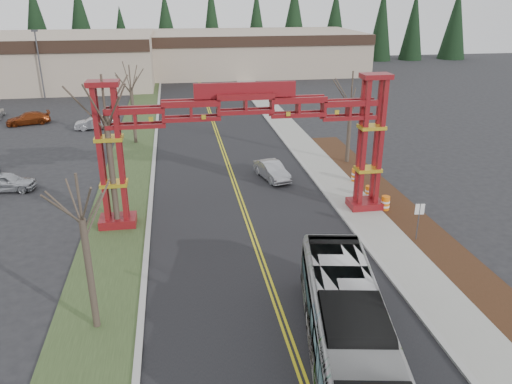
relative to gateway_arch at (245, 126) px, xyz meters
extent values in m
cube|color=black|center=(0.00, 7.00, -5.97)|extent=(12.00, 110.00, 0.02)
cube|color=gold|center=(-0.12, 7.00, -5.96)|extent=(0.12, 100.00, 0.01)
cube|color=gold|center=(0.12, 7.00, -5.96)|extent=(0.12, 100.00, 0.01)
cube|color=#A3A29E|center=(6.15, 7.00, -5.91)|extent=(0.30, 110.00, 0.15)
cube|color=gray|center=(7.60, 7.00, -5.91)|extent=(2.60, 110.00, 0.14)
cube|color=#321F10|center=(10.20, -8.00, -5.92)|extent=(2.60, 50.00, 0.12)
cube|color=#2F4020|center=(-8.00, 7.00, -5.94)|extent=(4.00, 110.00, 0.08)
cube|color=#A3A29E|center=(-6.15, 7.00, -5.91)|extent=(0.30, 110.00, 0.15)
cube|color=maroon|center=(-8.00, 0.00, -5.68)|extent=(2.20, 1.60, 0.60)
cube|color=maroon|center=(-8.55, -0.35, -1.38)|extent=(0.28, 0.28, 8.00)
cube|color=maroon|center=(-7.45, -0.35, -1.38)|extent=(0.28, 0.28, 8.00)
cube|color=maroon|center=(-8.55, 0.35, -1.38)|extent=(0.28, 0.28, 8.00)
cube|color=maroon|center=(-7.45, 0.35, -1.38)|extent=(0.28, 0.28, 8.00)
cube|color=gold|center=(-8.00, 0.00, -3.18)|extent=(1.60, 1.10, 0.22)
cube|color=gold|center=(-8.00, 0.00, -0.38)|extent=(1.60, 1.10, 0.22)
cube|color=maroon|center=(-8.00, 0.00, 2.77)|extent=(1.80, 1.20, 0.30)
cube|color=maroon|center=(8.00, 0.00, -5.68)|extent=(2.20, 1.60, 0.60)
cube|color=maroon|center=(7.45, -0.35, -1.38)|extent=(0.28, 0.28, 8.00)
cube|color=maroon|center=(8.55, -0.35, -1.38)|extent=(0.28, 0.28, 8.00)
cube|color=maroon|center=(7.45, 0.35, -1.38)|extent=(0.28, 0.28, 8.00)
cube|color=maroon|center=(8.55, 0.35, -1.38)|extent=(0.28, 0.28, 8.00)
cube|color=gold|center=(8.00, 0.00, -3.18)|extent=(1.60, 1.10, 0.22)
cube|color=gold|center=(8.00, 0.00, -0.38)|extent=(1.60, 1.10, 0.22)
cube|color=maroon|center=(8.00, 0.00, 2.77)|extent=(1.80, 1.20, 0.30)
cube|color=maroon|center=(0.00, 0.00, 1.52)|extent=(16.00, 0.90, 1.00)
cube|color=maroon|center=(0.00, 0.00, 0.62)|extent=(16.00, 0.90, 0.60)
cube|color=maroon|center=(0.00, 0.00, 2.17)|extent=(6.00, 0.25, 0.90)
cube|color=tan|center=(10.00, 62.00, -2.48)|extent=(38.00, 20.00, 7.00)
cube|color=black|center=(10.00, 51.90, 0.22)|extent=(38.00, 0.40, 1.60)
cone|color=black|center=(-29.50, 74.00, 0.52)|extent=(5.60, 5.60, 13.00)
cylinder|color=#382D26|center=(-29.50, 74.00, -5.18)|extent=(0.80, 0.80, 1.60)
cone|color=black|center=(-21.00, 74.00, 0.52)|extent=(5.60, 5.60, 13.00)
cylinder|color=#382D26|center=(-21.00, 74.00, -5.18)|extent=(0.80, 0.80, 1.60)
cone|color=black|center=(-12.50, 74.00, 0.52)|extent=(5.60, 5.60, 13.00)
cylinder|color=#382D26|center=(-12.50, 74.00, -5.18)|extent=(0.80, 0.80, 1.60)
cone|color=black|center=(-4.00, 74.00, 0.52)|extent=(5.60, 5.60, 13.00)
cylinder|color=#382D26|center=(-4.00, 74.00, -5.18)|extent=(0.80, 0.80, 1.60)
cone|color=black|center=(4.50, 74.00, 0.52)|extent=(5.60, 5.60, 13.00)
cylinder|color=#382D26|center=(4.50, 74.00, -5.18)|extent=(0.80, 0.80, 1.60)
cone|color=black|center=(13.00, 74.00, 0.52)|extent=(5.60, 5.60, 13.00)
cylinder|color=#382D26|center=(13.00, 74.00, -5.18)|extent=(0.80, 0.80, 1.60)
cone|color=black|center=(21.50, 74.00, 0.52)|extent=(5.60, 5.60, 13.00)
cylinder|color=#382D26|center=(21.50, 74.00, -5.18)|extent=(0.80, 0.80, 1.60)
cone|color=black|center=(30.00, 74.00, 0.52)|extent=(5.60, 5.60, 13.00)
cylinder|color=#382D26|center=(30.00, 74.00, -5.18)|extent=(0.80, 0.80, 1.60)
cone|color=black|center=(38.50, 74.00, 0.52)|extent=(5.60, 5.60, 13.00)
cylinder|color=#382D26|center=(38.50, 74.00, -5.18)|extent=(0.80, 0.80, 1.60)
cone|color=black|center=(47.00, 74.00, 0.52)|extent=(5.60, 5.60, 13.00)
cylinder|color=#382D26|center=(47.00, 74.00, -5.18)|extent=(0.80, 0.80, 1.60)
cone|color=black|center=(55.50, 74.00, 0.52)|extent=(5.60, 5.60, 13.00)
cylinder|color=#382D26|center=(55.50, 74.00, -5.18)|extent=(0.80, 0.80, 1.60)
imported|color=#A1A3A9|center=(1.80, -14.17, -4.39)|extent=(4.68, 11.73, 3.18)
imported|color=#A5A8AD|center=(2.98, 6.66, -5.30)|extent=(2.41, 4.35, 1.36)
imported|color=#B1B4B9|center=(-16.53, 7.33, -5.29)|extent=(4.21, 1.99, 1.39)
imported|color=maroon|center=(-19.97, 27.78, -5.32)|extent=(4.89, 3.05, 1.32)
imported|color=#ABACB3|center=(-12.55, 24.52, -5.32)|extent=(4.15, 1.76, 1.33)
cylinder|color=#382D26|center=(-8.00, -10.21, -3.41)|extent=(0.29, 0.29, 5.14)
cylinder|color=#382D26|center=(-8.00, -10.21, 0.08)|extent=(0.11, 0.11, 2.02)
cylinder|color=#382D26|center=(-8.00, -0.25, -2.49)|extent=(0.35, 0.35, 6.99)
cylinder|color=#382D26|center=(-8.00, -0.25, 2.10)|extent=(0.13, 0.13, 2.42)
cylinder|color=#382D26|center=(-8.00, 18.45, -3.34)|extent=(0.31, 0.31, 5.29)
cylinder|color=#382D26|center=(-8.00, 18.45, 0.29)|extent=(0.12, 0.12, 2.16)
cylinder|color=#382D26|center=(10.00, 9.44, -3.23)|extent=(0.33, 0.33, 5.50)
cylinder|color=#382D26|center=(10.00, 9.44, 0.55)|extent=(0.12, 0.12, 2.26)
cylinder|color=#3F3F44|center=(-21.45, 42.44, -1.63)|extent=(0.19, 0.19, 8.70)
cube|color=#3F3F44|center=(-21.45, 42.44, 2.82)|extent=(0.77, 0.39, 0.24)
cylinder|color=#3F3F44|center=(9.25, -4.92, -4.81)|extent=(0.06, 0.06, 2.34)
cube|color=white|center=(9.25, -4.92, -3.96)|extent=(0.53, 0.11, 0.64)
cylinder|color=orange|center=(9.17, -0.58, -5.46)|extent=(0.55, 0.55, 1.05)
cylinder|color=white|center=(9.17, -0.58, -5.30)|extent=(0.57, 0.57, 0.13)
cylinder|color=white|center=(9.17, -0.58, -5.61)|extent=(0.57, 0.57, 0.13)
cylinder|color=orange|center=(8.90, 1.66, -5.52)|extent=(0.49, 0.49, 0.93)
cylinder|color=white|center=(8.90, 1.66, -5.37)|extent=(0.50, 0.50, 0.11)
cylinder|color=white|center=(8.90, 1.66, -5.66)|extent=(0.50, 0.50, 0.11)
cylinder|color=orange|center=(9.06, 4.81, -5.43)|extent=(0.58, 0.58, 1.11)
cylinder|color=white|center=(9.06, 4.81, -5.26)|extent=(0.60, 0.60, 0.13)
cylinder|color=white|center=(9.06, 4.81, -5.59)|extent=(0.60, 0.60, 0.13)
camera|label=1|loc=(-4.12, -28.92, 7.48)|focal=35.00mm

